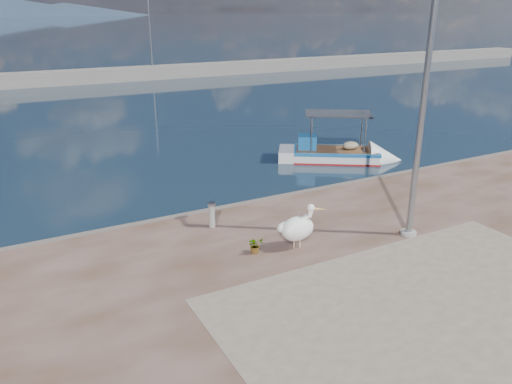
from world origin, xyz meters
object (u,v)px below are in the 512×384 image
object	(u,v)px
boat_right	(335,156)
pelican	(298,228)
lamp_post	(421,116)
bollard_near	(212,214)

from	to	relation	value
boat_right	pelican	distance (m)	10.10
lamp_post	bollard_near	size ratio (longest dim) A/B	9.51
boat_right	lamp_post	bearing A→B (deg)	-80.94
pelican	lamp_post	size ratio (longest dim) A/B	0.18
pelican	lamp_post	world-z (taller)	lamp_post
lamp_post	bollard_near	world-z (taller)	lamp_post
boat_right	lamp_post	distance (m)	9.66
lamp_post	pelican	bearing A→B (deg)	166.75
pelican	bollard_near	bearing A→B (deg)	146.33
lamp_post	bollard_near	distance (m)	6.20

